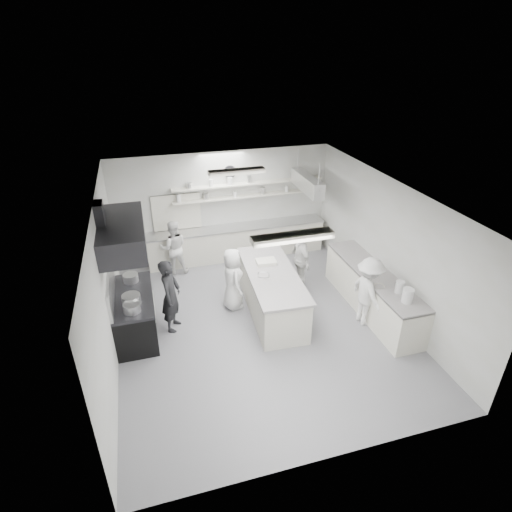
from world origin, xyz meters
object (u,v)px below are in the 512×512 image
object	(u,v)px
stove	(135,315)
right_counter	(372,292)
prep_island	(272,294)
cook_back	(174,247)
cook_stove	(171,296)
back_counter	(237,242)

from	to	relation	value
stove	right_counter	xyz separation A→B (m)	(5.25, -0.60, 0.02)
prep_island	cook_back	world-z (taller)	cook_back
stove	right_counter	world-z (taller)	right_counter
right_counter	prep_island	world-z (taller)	prep_island
prep_island	cook_stove	bearing A→B (deg)	-177.26
right_counter	cook_back	world-z (taller)	cook_back
right_counter	stove	bearing A→B (deg)	173.48
cook_stove	back_counter	bearing A→B (deg)	-13.98
back_counter	cook_back	xyz separation A→B (m)	(-1.82, -0.42, 0.28)
right_counter	cook_stove	bearing A→B (deg)	172.87
prep_island	right_counter	bearing A→B (deg)	-10.13
stove	right_counter	bearing A→B (deg)	-6.52
back_counter	right_counter	size ratio (longest dim) A/B	1.52
stove	right_counter	size ratio (longest dim) A/B	0.55
stove	right_counter	distance (m)	5.28
cook_stove	cook_back	world-z (taller)	cook_stove
stove	prep_island	distance (m)	3.01
back_counter	cook_back	distance (m)	1.89
stove	prep_island	size ratio (longest dim) A/B	0.68
back_counter	cook_stove	distance (m)	3.57
cook_back	right_counter	bearing A→B (deg)	148.24
prep_island	cook_back	distance (m)	3.12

